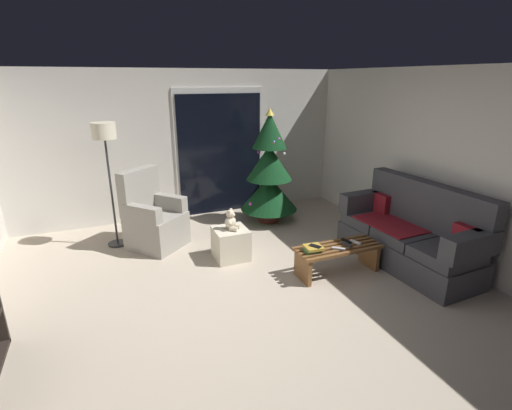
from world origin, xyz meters
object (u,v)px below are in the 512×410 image
object	(u,v)px
coffee_table	(338,255)
ottoman	(231,244)
remote_graphite	(347,245)
christmas_tree	(269,173)
couch	(411,235)
teddy_bear_honey_by_tree	(231,227)
cell_phone	(315,246)
teddy_bear_cream	(231,221)
remote_black	(346,241)
remote_white	(355,242)
book_stack	(313,248)
remote_silver	(339,249)
armchair	(153,220)
floor_lamp	(105,143)

from	to	relation	value
coffee_table	ottoman	distance (m)	1.43
remote_graphite	christmas_tree	xyz separation A→B (m)	(-0.16, 2.03, 0.47)
coffee_table	remote_graphite	xyz separation A→B (m)	(0.12, -0.02, 0.13)
couch	teddy_bear_honey_by_tree	size ratio (longest dim) A/B	6.92
cell_phone	teddy_bear_cream	world-z (taller)	teddy_bear_cream
remote_black	remote_white	bearing A→B (deg)	-48.30
christmas_tree	teddy_bear_honey_by_tree	distance (m)	1.13
couch	book_stack	distance (m)	1.41
remote_silver	teddy_bear_cream	xyz separation A→B (m)	(-1.05, 0.98, 0.17)
remote_black	armchair	world-z (taller)	armchair
remote_white	christmas_tree	bearing A→B (deg)	-97.54
teddy_bear_honey_by_tree	remote_white	bearing A→B (deg)	-57.04
cell_phone	christmas_tree	distance (m)	2.09
book_stack	teddy_bear_cream	bearing A→B (deg)	129.14
book_stack	ottoman	xyz separation A→B (m)	(-0.74, 0.91, -0.19)
christmas_tree	floor_lamp	size ratio (longest dim) A/B	1.07
couch	christmas_tree	bearing A→B (deg)	116.85
remote_white	book_stack	world-z (taller)	book_stack
couch	book_stack	bearing A→B (deg)	175.19
remote_white	christmas_tree	distance (m)	2.09
remote_silver	floor_lamp	bearing A→B (deg)	88.84
ottoman	coffee_table	bearing A→B (deg)	-39.34
ottoman	teddy_bear_cream	distance (m)	0.33
remote_black	teddy_bear_honey_by_tree	distance (m)	1.93
cell_phone	teddy_bear_cream	xyz separation A→B (m)	(-0.75, 0.91, 0.11)
armchair	teddy_bear_cream	size ratio (longest dim) A/B	3.96
armchair	teddy_bear_cream	xyz separation A→B (m)	(0.91, -0.82, 0.14)
book_stack	armchair	bearing A→B (deg)	133.71
couch	teddy_bear_cream	size ratio (longest dim) A/B	6.92
remote_graphite	remote_white	size ratio (longest dim) A/B	1.00
remote_black	floor_lamp	distance (m)	3.48
coffee_table	remote_white	distance (m)	0.29
remote_black	teddy_bear_honey_by_tree	world-z (taller)	remote_black
remote_graphite	christmas_tree	size ratio (longest dim) A/B	0.08
teddy_bear_cream	cell_phone	bearing A→B (deg)	-50.55
teddy_bear_cream	remote_silver	bearing A→B (deg)	-43.02
remote_white	teddy_bear_honey_by_tree	bearing A→B (deg)	-73.03
christmas_tree	floor_lamp	distance (m)	2.56
remote_graphite	couch	bearing A→B (deg)	169.32
ottoman	cell_phone	bearing A→B (deg)	-50.45
remote_graphite	book_stack	size ratio (longest dim) A/B	0.70
book_stack	teddy_bear_honey_by_tree	world-z (taller)	book_stack
armchair	remote_graphite	bearing A→B (deg)	-39.26
remote_silver	cell_phone	bearing A→B (deg)	116.47
remote_graphite	remote_black	bearing A→B (deg)	-125.27
armchair	ottoman	world-z (taller)	armchair
couch	teddy_bear_cream	world-z (taller)	couch
remote_graphite	book_stack	bearing A→B (deg)	-6.36
armchair	ottoman	size ratio (longest dim) A/B	2.57
floor_lamp	remote_silver	bearing A→B (deg)	-39.64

